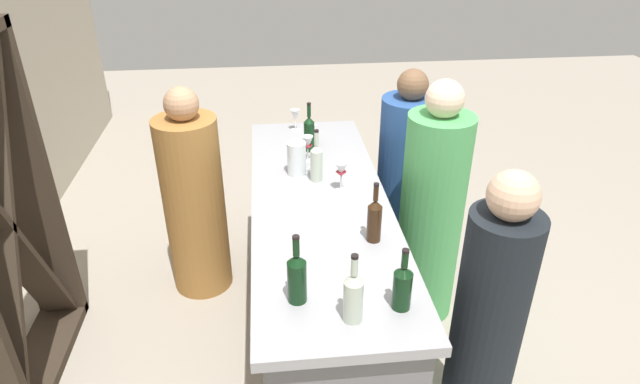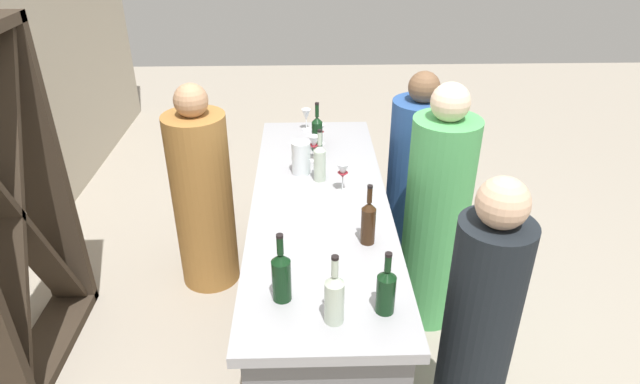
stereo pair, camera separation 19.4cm
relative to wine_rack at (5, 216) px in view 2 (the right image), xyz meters
The scene contains 18 objects.
ground_plane 1.91m from the wine_rack, 87.95° to the right, with size 12.00×12.00×0.00m, color #9E9384.
bar_counter 1.71m from the wine_rack, 87.95° to the right, with size 2.23×0.73×0.98m.
wine_rack is the anchor object (origin of this frame).
wine_bottle_leftmost_clear_pale 1.89m from the wine_rack, 117.40° to the right, with size 0.08×0.08×0.30m.
wine_bottle_second_left_dark_green 2.06m from the wine_rack, 113.56° to the right, with size 0.08×0.08×0.28m.
wine_bottle_center_dark_green 1.65m from the wine_rack, 116.50° to the right, with size 0.08×0.08×0.31m.
wine_bottle_second_right_amber_brown 1.90m from the wine_rack, 100.42° to the right, with size 0.07×0.07×0.30m.
wine_bottle_rightmost_clear_pale 1.69m from the wine_rack, 79.99° to the right, with size 0.07×0.07×0.31m.
wine_bottle_far_right_dark_green 1.80m from the wine_rack, 67.00° to the right, with size 0.07×0.07×0.32m.
wine_glass_near_left 1.79m from the wine_rack, 84.87° to the right, with size 0.07×0.07×0.17m.
wine_glass_near_center 1.85m from the wine_rack, 64.47° to the right, with size 0.07×0.07×0.14m.
wine_glass_near_right 1.72m from the wine_rack, 71.20° to the right, with size 0.07×0.07×0.16m.
wine_glass_far_left 1.90m from the wine_rack, 56.61° to the right, with size 0.06×0.06×0.15m.
water_pitcher 1.60m from the wine_rack, 76.05° to the right, with size 0.11×0.11×0.20m.
person_left_guest 2.44m from the wine_rack, 107.23° to the right, with size 0.36×0.36×1.51m.
person_center_guest 2.38m from the wine_rack, 83.55° to the right, with size 0.42×0.42×1.56m.
person_right_guest 2.51m from the wine_rack, 69.90° to the right, with size 0.45×0.45×1.44m.
person_server_behind 1.16m from the wine_rack, 52.48° to the right, with size 0.49×0.49×1.44m.
Camera 2 is at (-2.50, 0.07, 2.43)m, focal length 30.26 mm.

